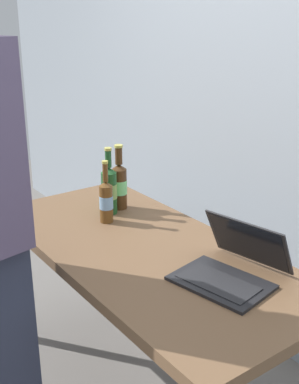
% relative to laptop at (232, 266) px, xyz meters
% --- Properties ---
extents(desk, '(1.56, 0.72, 0.75)m').
position_rel_laptop_xyz_m(desk, '(-0.40, -0.11, -0.12)').
color(desk, brown).
rests_on(desk, ground).
extents(laptop, '(0.39, 0.39, 0.20)m').
position_rel_laptop_xyz_m(laptop, '(0.00, 0.00, 0.00)').
color(laptop, black).
rests_on(laptop, desk).
extents(beer_bottle_green, '(0.07, 0.07, 0.32)m').
position_rel_laptop_xyz_m(beer_bottle_green, '(-0.82, 0.04, 0.08)').
color(beer_bottle_green, '#472B14').
rests_on(beer_bottle_green, desk).
extents(beer_bottle_dark, '(0.06, 0.06, 0.29)m').
position_rel_laptop_xyz_m(beer_bottle_dark, '(-0.71, -0.10, 0.06)').
color(beer_bottle_dark, brown).
rests_on(beer_bottle_dark, desk).
extents(beer_bottle_amber, '(0.08, 0.08, 0.32)m').
position_rel_laptop_xyz_m(beer_bottle_amber, '(-0.79, -0.03, 0.08)').
color(beer_bottle_amber, '#1E5123').
rests_on(beer_bottle_amber, desk).
extents(back_wall, '(6.00, 0.10, 2.60)m').
position_rel_laptop_xyz_m(back_wall, '(-0.40, 0.68, 0.50)').
color(back_wall, '#99A3AD').
rests_on(back_wall, ground).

